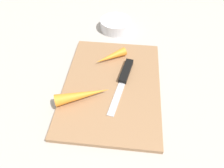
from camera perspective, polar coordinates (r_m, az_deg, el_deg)
name	(u,v)px	position (r m, az deg, el deg)	size (l,w,h in m)	color
ground_plane	(112,87)	(0.58, 0.00, -0.78)	(1.40, 1.40, 0.00)	#ADA8A0
cutting_board	(112,85)	(0.58, 0.00, -0.39)	(0.36, 0.26, 0.01)	#99704C
knife	(125,74)	(0.59, 3.55, 2.67)	(0.20, 0.06, 0.01)	#B7B7BC
carrot_long	(83,95)	(0.53, -7.97, -2.97)	(0.03, 0.03, 0.14)	orange
carrot_short	(111,57)	(0.63, -0.37, 7.45)	(0.03, 0.03, 0.10)	orange
small_bowl	(116,25)	(0.78, 1.01, 15.89)	(0.11, 0.11, 0.04)	silver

